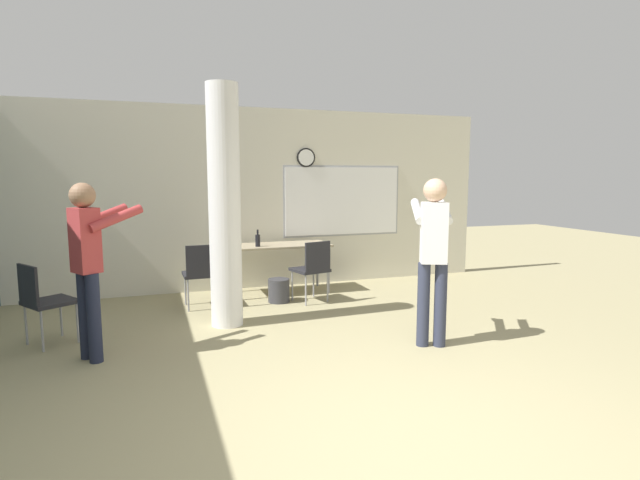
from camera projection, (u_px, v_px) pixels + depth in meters
ground_plane at (402, 451)px, 3.21m from camera, size 24.00×24.00×0.00m
wall_back at (251, 199)px, 7.79m from camera, size 8.00×0.15×2.80m
support_pillar at (225, 207)px, 5.77m from camera, size 0.37×0.37×2.80m
folding_table at (276, 248)px, 7.46m from camera, size 1.59×0.64×0.74m
bottle_on_table at (258, 240)px, 7.22m from camera, size 0.07×0.07×0.25m
waste_bin at (279, 290)px, 6.99m from camera, size 0.30×0.30×0.33m
chair_table_right at (313, 266)px, 6.94m from camera, size 0.54×0.54×0.87m
chair_table_left at (201, 271)px, 6.61m from camera, size 0.45×0.45×0.87m
chair_by_left_wall at (43, 298)px, 5.15m from camera, size 0.61×0.61×0.87m
person_watching_back at (89, 257)px, 4.70m from camera, size 0.68×0.60×1.70m
person_playing_side at (433, 249)px, 5.10m from camera, size 0.56×0.72×1.74m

